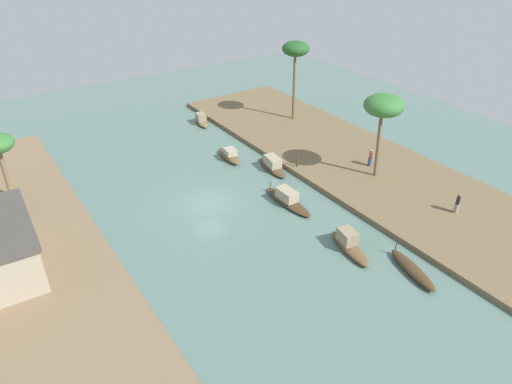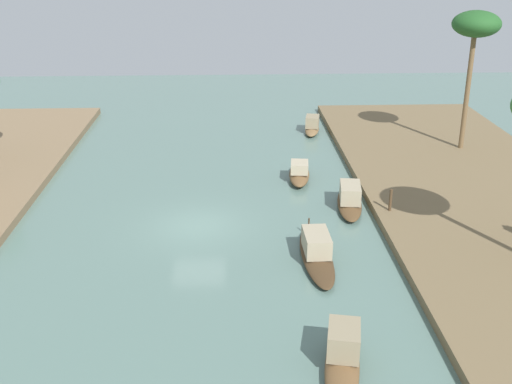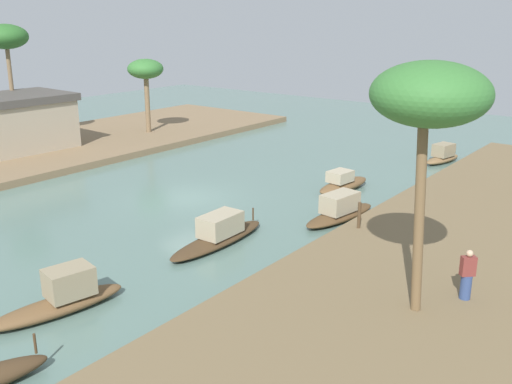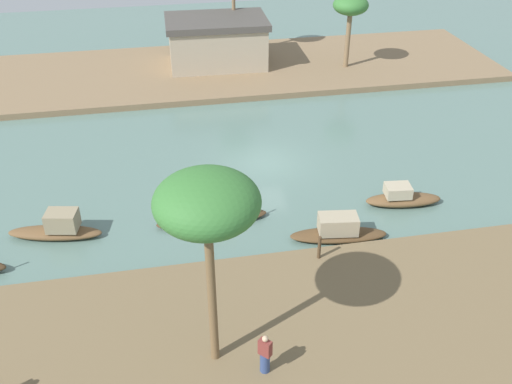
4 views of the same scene
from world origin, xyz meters
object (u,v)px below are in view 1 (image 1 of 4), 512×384
sampan_near_left_bank (287,199)px  person_on_near_bank (370,158)px  sampan_with_red_awning (412,270)px  palm_tree_left_far (296,51)px  sampan_open_hull (349,244)px  sampan_with_tall_canopy (201,120)px  sampan_downstream_large (272,165)px  mooring_post (297,161)px  palm_tree_left_near (384,107)px  person_by_mooring (457,204)px  sampan_upstream_small (229,155)px

sampan_near_left_bank → person_on_near_bank: bearing=-88.2°
sampan_with_red_awning → palm_tree_left_far: palm_tree_left_far is taller
sampan_open_hull → sampan_with_tall_canopy: bearing=6.2°
sampan_downstream_large → sampan_open_hull: bearing=176.2°
person_on_near_bank → palm_tree_left_far: (12.76, -1.28, 6.59)m
mooring_post → palm_tree_left_far: palm_tree_left_far is taller
sampan_with_tall_canopy → palm_tree_left_near: palm_tree_left_near is taller
person_on_near_bank → palm_tree_left_far: size_ratio=0.19×
palm_tree_left_near → sampan_with_tall_canopy: bearing=18.0°
person_by_mooring → sampan_with_red_awning: bearing=172.7°
sampan_near_left_bank → palm_tree_left_far: 18.60m
sampan_with_tall_canopy → sampan_downstream_large: bearing=-168.5°
sampan_upstream_small → sampan_downstream_large: bearing=-145.7°
person_on_near_bank → palm_tree_left_near: (-1.55, 1.04, 5.46)m
palm_tree_left_near → sampan_near_left_bank: bearing=83.0°
sampan_upstream_small → sampan_with_red_awning: 20.44m
sampan_with_tall_canopy → palm_tree_left_near: (-19.39, -6.29, 6.16)m
sampan_downstream_large → palm_tree_left_near: bearing=-128.8°
sampan_upstream_small → palm_tree_left_far: (3.96, -10.49, 7.34)m
sampan_open_hull → sampan_with_red_awning: (-4.02, -1.65, -0.21)m
person_by_mooring → palm_tree_left_far: palm_tree_left_far is taller
sampan_open_hull → person_by_mooring: person_by_mooring is taller
person_on_near_bank → sampan_open_hull: bearing=-6.3°
sampan_with_red_awning → person_on_near_bank: size_ratio=2.79×
person_on_near_bank → palm_tree_left_far: 14.42m
mooring_post → sampan_open_hull: bearing=159.2°
mooring_post → palm_tree_left_near: palm_tree_left_near is taller
person_by_mooring → sampan_with_tall_canopy: bearing=79.3°
sampan_upstream_small → mooring_post: size_ratio=3.55×
sampan_near_left_bank → palm_tree_left_near: 10.53m
sampan_downstream_large → palm_tree_left_far: (7.91, -8.40, 7.29)m
sampan_near_left_bank → person_by_mooring: 12.62m
palm_tree_left_near → palm_tree_left_far: palm_tree_left_far is taller
sampan_downstream_large → person_by_mooring: bearing=-146.0°
sampan_open_hull → mooring_post: 11.81m
sampan_upstream_small → sampan_with_red_awning: bearing=-170.2°
sampan_downstream_large → palm_tree_left_far: size_ratio=0.55×
sampan_with_tall_canopy → mooring_post: (-14.39, -1.88, 0.52)m
sampan_upstream_small → mooring_post: (-5.35, -3.76, 0.56)m
sampan_with_red_awning → palm_tree_left_near: size_ratio=0.62×
person_on_near_bank → sampan_near_left_bank: bearing=-41.4°
sampan_upstream_small → sampan_open_hull: size_ratio=0.88×
sampan_upstream_small → sampan_downstream_large: sampan_downstream_large is taller
sampan_with_red_awning → person_by_mooring: person_by_mooring is taller
sampan_near_left_bank → mooring_post: (3.97, -4.05, 0.54)m
sampan_with_tall_canopy → sampan_with_red_awning: 29.45m
sampan_near_left_bank → sampan_upstream_small: 9.32m
person_by_mooring → palm_tree_left_far: 22.84m
sampan_with_red_awning → palm_tree_left_near: bearing=-21.0°
person_by_mooring → palm_tree_left_far: size_ratio=0.20×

